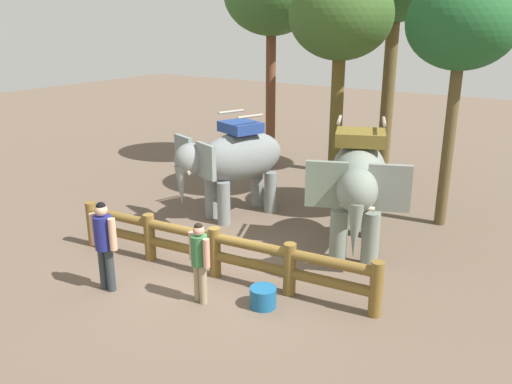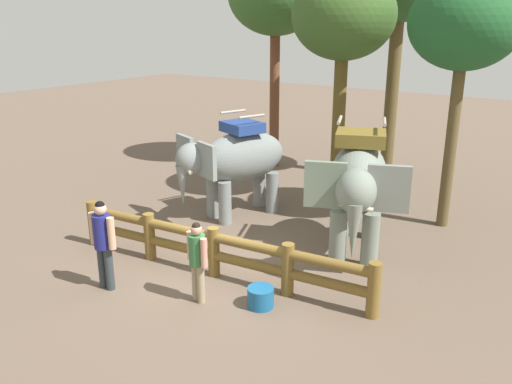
{
  "view_description": "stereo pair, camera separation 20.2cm",
  "coord_description": "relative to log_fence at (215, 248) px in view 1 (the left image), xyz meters",
  "views": [
    {
      "loc": [
        6.16,
        -7.74,
        5.05
      ],
      "look_at": [
        0.0,
        1.5,
        1.4
      ],
      "focal_mm": 37.17,
      "sensor_mm": 36.0,
      "label": 1
    },
    {
      "loc": [
        6.33,
        -7.62,
        5.05
      ],
      "look_at": [
        0.0,
        1.5,
        1.4
      ],
      "focal_mm": 37.17,
      "sensor_mm": 36.0,
      "label": 2
    }
  ],
  "objects": [
    {
      "name": "ground_plane",
      "position": [
        -0.0,
        0.01,
        -0.6
      ],
      "size": [
        60.0,
        60.0,
        0.0
      ],
      "primitive_type": "plane",
      "color": "brown"
    },
    {
      "name": "elephant_near_left",
      "position": [
        -1.7,
        3.04,
        0.95
      ],
      "size": [
        2.31,
        3.29,
        2.76
      ],
      "color": "gray",
      "rests_on": "ground"
    },
    {
      "name": "tourist_man_in_blue",
      "position": [
        0.42,
        -0.98,
        0.31
      ],
      "size": [
        0.54,
        0.37,
        1.58
      ],
      "color": "gray",
      "rests_on": "ground"
    },
    {
      "name": "tourist_woman_in_black",
      "position": [
        -1.39,
        -1.62,
        0.44
      ],
      "size": [
        0.64,
        0.36,
        1.81
      ],
      "color": "#2D353A",
      "rests_on": "ground"
    },
    {
      "name": "elephant_center",
      "position": [
        1.92,
        2.59,
        1.09
      ],
      "size": [
        2.61,
        3.58,
        3.02
      ],
      "color": "slate",
      "rests_on": "ground"
    },
    {
      "name": "feed_bucket",
      "position": [
        1.49,
        -0.49,
        -0.42
      ],
      "size": [
        0.49,
        0.49,
        0.38
      ],
      "color": "#19598C",
      "rests_on": "ground"
    },
    {
      "name": "log_fence",
      "position": [
        0.0,
        0.0,
        0.0
      ],
      "size": [
        6.87,
        0.94,
        1.05
      ],
      "color": "brown",
      "rests_on": "ground"
    },
    {
      "name": "tree_deep_back",
      "position": [
        -0.08,
        5.63,
        4.43
      ],
      "size": [
        2.74,
        2.74,
        6.29
      ],
      "color": "brown",
      "rests_on": "ground"
    },
    {
      "name": "tree_far_right",
      "position": [
        3.03,
        5.51,
        4.29
      ],
      "size": [
        2.58,
        2.58,
        6.06
      ],
      "color": "brown",
      "rests_on": "ground"
    }
  ]
}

